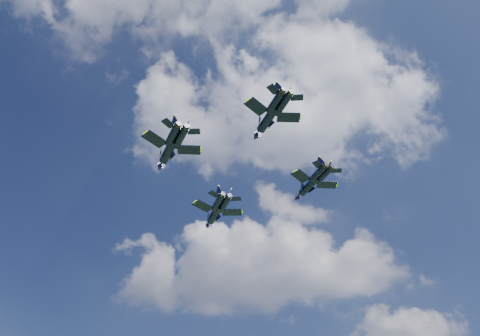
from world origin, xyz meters
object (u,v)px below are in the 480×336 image
object	(u,v)px
jet_lead	(214,215)
jet_slot	(267,120)
jet_left	(168,152)
jet_right	(308,186)

from	to	relation	value
jet_lead	jet_slot	distance (m)	31.38
jet_left	jet_slot	bearing A→B (deg)	-55.39
jet_lead	jet_slot	size ratio (longest dim) A/B	1.11
jet_left	jet_right	distance (m)	31.64
jet_lead	jet_right	distance (m)	21.90
jet_right	jet_slot	size ratio (longest dim) A/B	1.04
jet_lead	jet_slot	bearing A→B (deg)	-90.78
jet_right	jet_slot	xyz separation A→B (m)	(-5.31, -24.81, -3.44)
jet_right	jet_slot	bearing A→B (deg)	-139.67
jet_left	jet_slot	size ratio (longest dim) A/B	1.11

